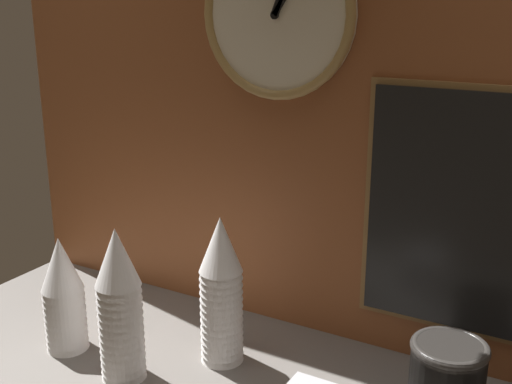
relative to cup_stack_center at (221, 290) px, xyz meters
The scene contains 7 objects.
wall_tiled_back 0.45m from the cup_stack_center, 62.39° to the left, with size 1.60×0.03×1.05m.
cup_stack_center is the anchor object (origin of this frame).
cup_stack_left 0.33m from the cup_stack_center, 157.94° to the right, with size 0.09×0.09×0.25m.
cup_stack_center_left 0.20m from the cup_stack_center, 131.90° to the right, with size 0.09×0.09×0.31m.
bowl_stack_right 0.45m from the cup_stack_center, ahead, with size 0.13×0.13×0.15m.
wall_clock 0.55m from the cup_stack_center, 84.53° to the left, with size 0.34×0.03×0.34m.
menu_board 0.49m from the cup_stack_center, 25.43° to the left, with size 0.40×0.01×0.48m.
Camera 1 is at (0.52, -0.92, 0.71)m, focal length 45.00 mm.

